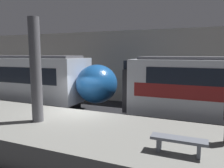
{
  "coord_description": "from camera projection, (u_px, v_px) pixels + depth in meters",
  "views": [
    {
      "loc": [
        5.62,
        -9.01,
        3.69
      ],
      "look_at": [
        1.4,
        1.0,
        2.17
      ],
      "focal_mm": 35.0,
      "sensor_mm": 36.0,
      "label": 1
    }
  ],
  "objects": [
    {
      "name": "support_pillar_near",
      "position": [
        36.0,
        71.0,
        8.61
      ],
      "size": [
        0.44,
        0.44,
        4.12
      ],
      "color": "#56565B",
      "rests_on": "platform"
    },
    {
      "name": "platform_bench",
      "position": [
        179.0,
        142.0,
        5.96
      ],
      "size": [
        1.5,
        0.4,
        0.45
      ],
      "color": "slate",
      "rests_on": "platform"
    },
    {
      "name": "ground_plane",
      "position": [
        78.0,
        128.0,
        10.9
      ],
      "size": [
        120.0,
        120.0,
        0.0
      ],
      "primitive_type": "plane",
      "color": "black"
    },
    {
      "name": "platform",
      "position": [
        50.0,
        133.0,
        8.88
      ],
      "size": [
        40.0,
        4.28,
        0.96
      ],
      "color": "slate",
      "rests_on": "ground"
    },
    {
      "name": "station_rear_barrier",
      "position": [
        124.0,
        67.0,
        16.58
      ],
      "size": [
        50.0,
        0.15,
        5.38
      ],
      "color": "#9E998E",
      "rests_on": "ground"
    }
  ]
}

